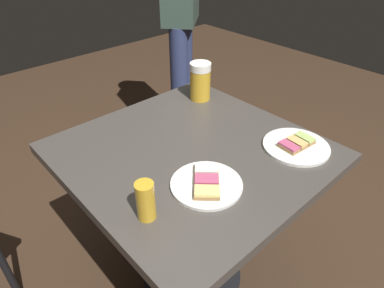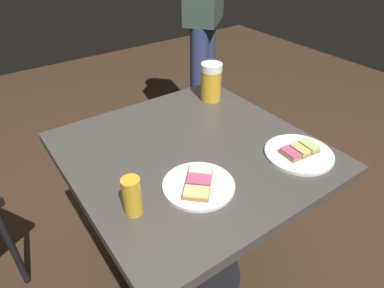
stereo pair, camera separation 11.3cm
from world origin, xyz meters
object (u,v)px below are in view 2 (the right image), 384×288
Objects in this scene: beer_glass_small at (132,196)px; patron_standing at (204,1)px; plate_near at (199,184)px; beer_mug at (211,82)px; plate_far at (299,153)px.

beer_glass_small is 0.07× the size of patron_standing.
plate_near is 0.58m from beer_mug.
beer_mug is at bearing -1.84° from plate_far.
plate_near is 0.37m from plate_far.
patron_standing is at bearing -34.59° from beer_mug.
beer_mug is 0.10× the size of patron_standing.
beer_glass_small is (0.09, 0.56, 0.05)m from plate_far.
beer_glass_small is at bearing 81.41° from plate_far.
beer_glass_small is at bearing 4.48° from patron_standing.
plate_far is 1.41× the size of beer_mug.
plate_near is at bearing 138.42° from beer_mug.
patron_standing is (1.03, -0.79, 0.24)m from plate_near.
patron_standing reaches higher than beer_mug.
plate_far is at bearing -98.59° from beer_glass_small.
patron_standing is (1.09, -0.43, 0.24)m from plate_far.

